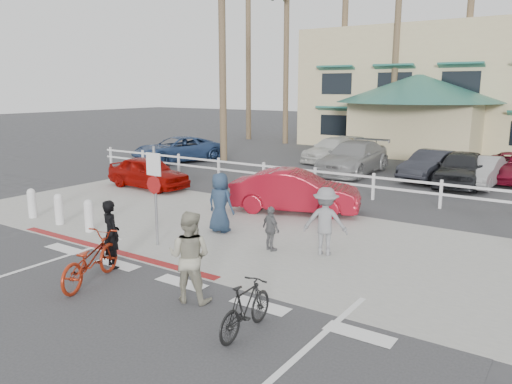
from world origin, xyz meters
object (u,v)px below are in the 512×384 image
Objects in this scene: bike_red at (90,260)px; bike_black at (246,308)px; sign_post at (155,191)px; car_white_sedan at (295,191)px; car_red_compact at (148,172)px.

bike_red is 1.31× the size of bike_black.
sign_post is 0.69× the size of car_white_sedan.
car_red_compact is (-7.00, 0.15, -0.05)m from car_white_sedan.
sign_post reaches higher than car_white_sedan.
bike_red reaches higher than bike_black.
sign_post is 5.46m from bike_black.
bike_black is at bearing 161.87° from bike_red.
sign_post is 2.90m from bike_red.
bike_black is (3.97, 0.04, -0.07)m from bike_red.
bike_red is 0.53× the size of car_red_compact.
car_white_sedan is at bearing -68.20° from bike_black.
bike_red is at bearing -1.80° from bike_black.
car_white_sedan is 7.00m from car_red_compact.
car_red_compact reaches higher than bike_red.
sign_post is 7.88m from car_red_compact.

